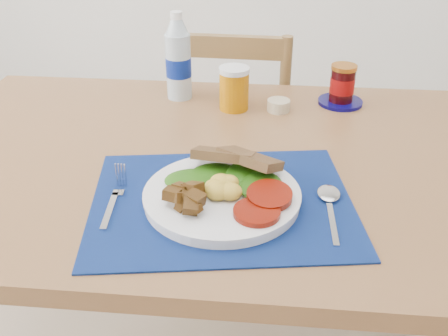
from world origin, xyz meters
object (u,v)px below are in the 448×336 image
at_px(breakfast_plate, 219,193).
at_px(jam_on_saucer, 342,87).
at_px(chair_far, 233,122).
at_px(water_bottle, 178,61).
at_px(juice_glass, 234,90).

relative_size(breakfast_plate, jam_on_saucer, 2.47).
height_order(chair_far, breakfast_plate, chair_far).
bearing_deg(water_bottle, chair_far, 65.42).
bearing_deg(breakfast_plate, jam_on_saucer, 77.58).
xyz_separation_m(chair_far, juice_glass, (0.03, -0.35, 0.26)).
distance_m(breakfast_plate, water_bottle, 0.55).
distance_m(chair_far, jam_on_saucer, 0.49).
height_order(chair_far, juice_glass, chair_far).
xyz_separation_m(breakfast_plate, juice_glass, (-0.01, 0.46, 0.03)).
bearing_deg(water_bottle, jam_on_saucer, -0.41).
bearing_deg(breakfast_plate, chair_far, 108.37).
distance_m(water_bottle, jam_on_saucer, 0.45).
xyz_separation_m(breakfast_plate, water_bottle, (-0.16, 0.52, 0.08)).
xyz_separation_m(juice_glass, jam_on_saucer, (0.29, 0.06, -0.01)).
bearing_deg(chair_far, breakfast_plate, 94.61).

